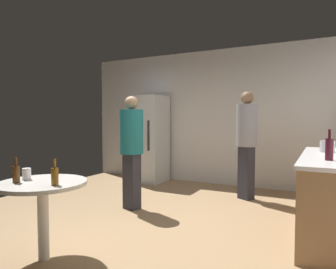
{
  "coord_description": "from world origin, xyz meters",
  "views": [
    {
      "loc": [
        2.19,
        -3.28,
        1.31
      ],
      "look_at": [
        0.21,
        0.57,
        1.09
      ],
      "focal_mm": 32.47,
      "sensor_mm": 36.0,
      "label": 1
    }
  ],
  "objects_px": {
    "foreground_table": "(43,193)",
    "person_in_gray_shirt": "(247,136)",
    "wine_bottle_on_counter": "(329,149)",
    "person_in_teal_shirt": "(132,143)",
    "plastic_cup_white": "(27,174)",
    "refrigerator": "(148,139)",
    "kettle": "(328,147)",
    "beer_bottle_brown": "(16,174)",
    "beer_bottle_amber": "(55,176)"
  },
  "relations": [
    {
      "from": "kettle",
      "to": "foreground_table",
      "type": "height_order",
      "value": "kettle"
    },
    {
      "from": "beer_bottle_amber",
      "to": "plastic_cup_white",
      "type": "xyz_separation_m",
      "value": [
        -0.43,
        0.05,
        -0.03
      ]
    },
    {
      "from": "foreground_table",
      "to": "beer_bottle_amber",
      "type": "xyz_separation_m",
      "value": [
        0.22,
        -0.06,
        0.19
      ]
    },
    {
      "from": "foreground_table",
      "to": "beer_bottle_brown",
      "type": "relative_size",
      "value": 3.48
    },
    {
      "from": "beer_bottle_amber",
      "to": "beer_bottle_brown",
      "type": "height_order",
      "value": "same"
    },
    {
      "from": "wine_bottle_on_counter",
      "to": "beer_bottle_amber",
      "type": "height_order",
      "value": "wine_bottle_on_counter"
    },
    {
      "from": "kettle",
      "to": "foreground_table",
      "type": "xyz_separation_m",
      "value": [
        -2.34,
        -2.31,
        -0.34
      ]
    },
    {
      "from": "wine_bottle_on_counter",
      "to": "person_in_teal_shirt",
      "type": "distance_m",
      "value": 2.55
    },
    {
      "from": "wine_bottle_on_counter",
      "to": "beer_bottle_amber",
      "type": "bearing_deg",
      "value": -144.31
    },
    {
      "from": "kettle",
      "to": "beer_bottle_brown",
      "type": "bearing_deg",
      "value": -135.63
    },
    {
      "from": "wine_bottle_on_counter",
      "to": "foreground_table",
      "type": "height_order",
      "value": "wine_bottle_on_counter"
    },
    {
      "from": "foreground_table",
      "to": "person_in_teal_shirt",
      "type": "height_order",
      "value": "person_in_teal_shirt"
    },
    {
      "from": "kettle",
      "to": "foreground_table",
      "type": "bearing_deg",
      "value": -135.29
    },
    {
      "from": "refrigerator",
      "to": "beer_bottle_amber",
      "type": "xyz_separation_m",
      "value": [
        1.22,
        -3.61,
        -0.08
      ]
    },
    {
      "from": "kettle",
      "to": "person_in_teal_shirt",
      "type": "distance_m",
      "value": 2.59
    },
    {
      "from": "beer_bottle_amber",
      "to": "refrigerator",
      "type": "bearing_deg",
      "value": 108.72
    },
    {
      "from": "beer_bottle_brown",
      "to": "plastic_cup_white",
      "type": "height_order",
      "value": "beer_bottle_brown"
    },
    {
      "from": "refrigerator",
      "to": "kettle",
      "type": "xyz_separation_m",
      "value": [
        3.34,
        -1.24,
        0.07
      ]
    },
    {
      "from": "kettle",
      "to": "beer_bottle_brown",
      "type": "height_order",
      "value": "kettle"
    },
    {
      "from": "beer_bottle_amber",
      "to": "person_in_teal_shirt",
      "type": "distance_m",
      "value": 1.84
    },
    {
      "from": "plastic_cup_white",
      "to": "refrigerator",
      "type": "bearing_deg",
      "value": 102.57
    },
    {
      "from": "kettle",
      "to": "person_in_teal_shirt",
      "type": "relative_size",
      "value": 0.15
    },
    {
      "from": "person_in_gray_shirt",
      "to": "foreground_table",
      "type": "bearing_deg",
      "value": 8.33
    },
    {
      "from": "kettle",
      "to": "beer_bottle_amber",
      "type": "distance_m",
      "value": 3.18
    },
    {
      "from": "kettle",
      "to": "beer_bottle_brown",
      "type": "relative_size",
      "value": 1.06
    },
    {
      "from": "refrigerator",
      "to": "wine_bottle_on_counter",
      "type": "xyz_separation_m",
      "value": [
        3.34,
        -2.08,
        0.12
      ]
    },
    {
      "from": "refrigerator",
      "to": "plastic_cup_white",
      "type": "distance_m",
      "value": 3.65
    },
    {
      "from": "kettle",
      "to": "person_in_gray_shirt",
      "type": "distance_m",
      "value": 1.38
    },
    {
      "from": "refrigerator",
      "to": "beer_bottle_brown",
      "type": "xyz_separation_m",
      "value": [
        0.83,
        -3.69,
        -0.08
      ]
    },
    {
      "from": "refrigerator",
      "to": "person_in_teal_shirt",
      "type": "height_order",
      "value": "refrigerator"
    },
    {
      "from": "plastic_cup_white",
      "to": "beer_bottle_brown",
      "type": "bearing_deg",
      "value": -75.59
    },
    {
      "from": "foreground_table",
      "to": "person_in_gray_shirt",
      "type": "relative_size",
      "value": 0.45
    },
    {
      "from": "wine_bottle_on_counter",
      "to": "beer_bottle_brown",
      "type": "height_order",
      "value": "wine_bottle_on_counter"
    },
    {
      "from": "wine_bottle_on_counter",
      "to": "plastic_cup_white",
      "type": "bearing_deg",
      "value": -149.99
    },
    {
      "from": "plastic_cup_white",
      "to": "person_in_teal_shirt",
      "type": "xyz_separation_m",
      "value": [
        0.02,
        1.74,
        0.17
      ]
    },
    {
      "from": "kettle",
      "to": "foreground_table",
      "type": "distance_m",
      "value": 3.31
    },
    {
      "from": "beer_bottle_brown",
      "to": "person_in_gray_shirt",
      "type": "xyz_separation_m",
      "value": [
        1.34,
        3.19,
        0.22
      ]
    },
    {
      "from": "beer_bottle_amber",
      "to": "person_in_teal_shirt",
      "type": "bearing_deg",
      "value": 102.95
    },
    {
      "from": "kettle",
      "to": "person_in_gray_shirt",
      "type": "height_order",
      "value": "person_in_gray_shirt"
    },
    {
      "from": "refrigerator",
      "to": "foreground_table",
      "type": "height_order",
      "value": "refrigerator"
    },
    {
      "from": "wine_bottle_on_counter",
      "to": "beer_bottle_brown",
      "type": "bearing_deg",
      "value": -147.42
    },
    {
      "from": "foreground_table",
      "to": "refrigerator",
      "type": "bearing_deg",
      "value": 105.71
    },
    {
      "from": "beer_bottle_brown",
      "to": "person_in_gray_shirt",
      "type": "bearing_deg",
      "value": 67.16
    },
    {
      "from": "foreground_table",
      "to": "plastic_cup_white",
      "type": "bearing_deg",
      "value": -178.32
    },
    {
      "from": "refrigerator",
      "to": "person_in_gray_shirt",
      "type": "distance_m",
      "value": 2.23
    },
    {
      "from": "plastic_cup_white",
      "to": "person_in_gray_shirt",
      "type": "height_order",
      "value": "person_in_gray_shirt"
    },
    {
      "from": "person_in_teal_shirt",
      "to": "person_in_gray_shirt",
      "type": "height_order",
      "value": "person_in_gray_shirt"
    },
    {
      "from": "beer_bottle_amber",
      "to": "beer_bottle_brown",
      "type": "relative_size",
      "value": 1.0
    },
    {
      "from": "kettle",
      "to": "refrigerator",
      "type": "bearing_deg",
      "value": 159.67
    },
    {
      "from": "kettle",
      "to": "foreground_table",
      "type": "relative_size",
      "value": 0.3
    }
  ]
}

